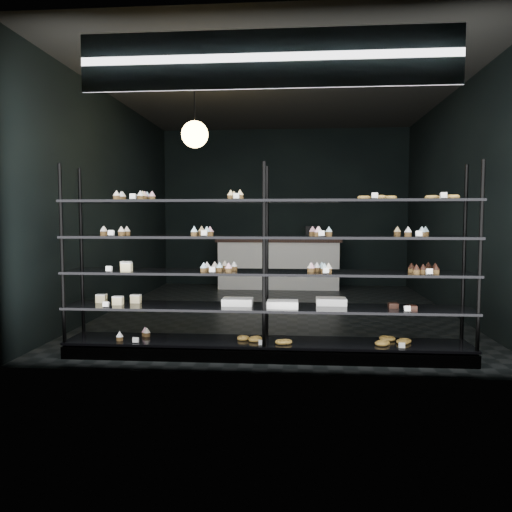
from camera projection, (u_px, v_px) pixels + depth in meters
The scene contains 5 objects.
room at pixel (279, 203), 7.29m from camera, with size 5.01×6.01×3.20m.
display_shelf at pixel (263, 294), 4.94m from camera, with size 4.00×0.50×1.91m.
signage at pixel (267, 59), 4.30m from camera, with size 3.30×0.05×0.50m.
pendant_lamp at pixel (195, 134), 6.35m from camera, with size 0.34×0.34×0.90m.
service_counter at pixel (279, 263), 9.87m from camera, with size 2.43×0.65×1.23m.
Camera 1 is at (0.26, -7.33, 1.38)m, focal length 35.00 mm.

